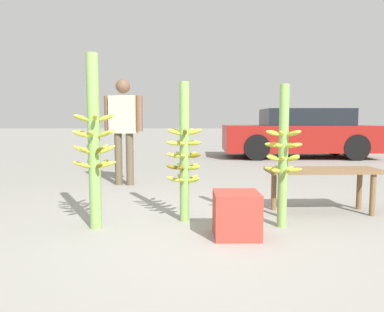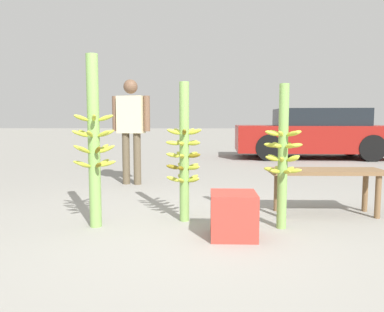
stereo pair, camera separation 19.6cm
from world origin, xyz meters
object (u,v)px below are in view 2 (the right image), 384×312
Objects in this scene: vendor_person at (131,122)px; parked_car at (314,134)px; banana_stalk_right at (283,155)px; market_bench at (326,177)px; produce_crate at (233,215)px; banana_stalk_center at (184,153)px; banana_stalk_left at (94,142)px.

parked_car is (4.06, 4.25, -0.34)m from vendor_person.
banana_stalk_right is 0.84m from market_bench.
produce_crate is at bearing 160.76° from parked_car.
banana_stalk_center is at bearing 125.14° from vendor_person.
vendor_person is 4.17× the size of produce_crate.
produce_crate is at bearing 129.05° from vendor_person.
banana_stalk_left reaches higher than produce_crate.
parked_car is (2.16, 6.61, -0.05)m from banana_stalk_right.
market_bench is at bearing 38.27° from produce_crate.
produce_crate is at bearing -142.90° from market_bench.
banana_stalk_center is (0.85, 0.24, -0.13)m from banana_stalk_left.
banana_stalk_right reaches higher than produce_crate.
market_bench is at bearing 13.17° from banana_stalk_left.
banana_stalk_left is 0.89m from banana_stalk_center.
parked_car is at bearing -123.00° from vendor_person.
parked_car is at bearing 74.25° from market_bench.
vendor_person is 5.89m from parked_car.
banana_stalk_left is at bearing -164.04° from banana_stalk_center.
parked_car reaches higher than produce_crate.
banana_stalk_center is 0.97m from banana_stalk_right.
banana_stalk_right is 1.12× the size of market_bench.
vendor_person reaches higher than banana_stalk_left.
banana_stalk_center is 1.03× the size of banana_stalk_right.
market_bench is at bearing 11.58° from banana_stalk_center.
market_bench is 1.36m from produce_crate.
market_bench is 6.27m from parked_car.
banana_stalk_right is (1.79, 0.01, -0.12)m from banana_stalk_left.
parked_car is (3.10, 6.38, -0.05)m from banana_stalk_center.
produce_crate is at bearing -12.09° from banana_stalk_left.
vendor_person is 0.41× the size of parked_car.
market_bench is at bearing 154.52° from vendor_person.
banana_stalk_right is (0.94, -0.23, 0.00)m from banana_stalk_center.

